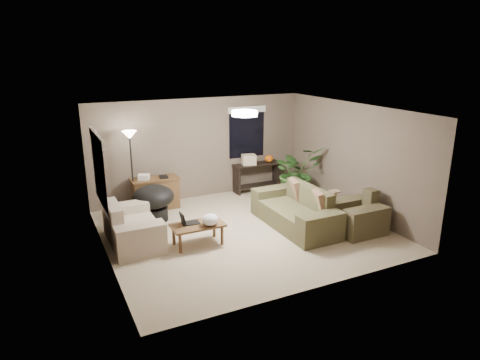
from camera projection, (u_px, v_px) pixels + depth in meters
name	position (u px, v px, depth m)	size (l,w,h in m)	color
room_shell	(244.00, 173.00, 8.53)	(5.50, 5.50, 5.50)	#C5B092
main_sofa	(296.00, 213.00, 9.06)	(0.95, 2.20, 0.85)	brown
throw_pillows	(307.00, 195.00, 9.06)	(0.36, 1.40, 0.47)	#8C7251
loveseat	(132.00, 229.00, 8.24)	(0.90, 1.60, 0.85)	beige
armchair	(356.00, 217.00, 8.82)	(0.95, 1.00, 0.85)	#453F29
coffee_table	(198.00, 227.00, 8.16)	(1.00, 0.55, 0.42)	brown
laptop	(187.00, 221.00, 8.14)	(0.37, 0.25, 0.24)	black
plastic_bag	(210.00, 220.00, 8.06)	(0.32, 0.29, 0.22)	white
desk	(156.00, 193.00, 10.05)	(1.10, 0.50, 0.75)	brown
desk_papers	(148.00, 177.00, 9.85)	(0.71, 0.31, 0.12)	silver
console_table	(257.00, 175.00, 11.33)	(1.30, 0.40, 0.75)	black
pumpkin	(269.00, 159.00, 11.35)	(0.23, 0.23, 0.19)	orange
cardboard_box	(249.00, 160.00, 11.09)	(0.35, 0.26, 0.26)	beige
papasan_chair	(153.00, 200.00, 9.31)	(1.10, 1.10, 0.80)	black
floor_lamp	(130.00, 145.00, 9.44)	(0.32, 0.32, 1.91)	black
ceiling_fixture	(245.00, 113.00, 8.18)	(0.50, 0.50, 0.10)	white
houseplant	(297.00, 178.00, 10.75)	(1.22, 1.35, 1.05)	#2D5923
cat_scratching_post	(334.00, 202.00, 9.92)	(0.32, 0.32, 0.50)	tan
window_left	(98.00, 158.00, 7.49)	(0.05, 1.56, 1.33)	black
window_back	(247.00, 124.00, 11.05)	(1.06, 0.05, 1.33)	black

